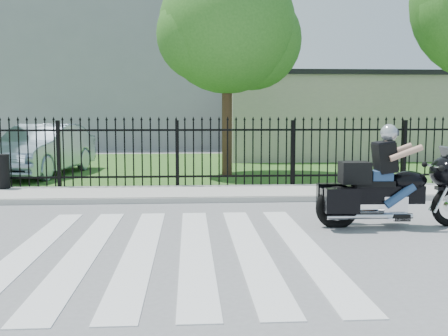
{
  "coord_description": "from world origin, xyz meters",
  "views": [
    {
      "loc": [
        0.32,
        -7.49,
        1.98
      ],
      "look_at": [
        0.93,
        1.84,
        1.0
      ],
      "focal_mm": 42.0,
      "sensor_mm": 36.0,
      "label": 1
    }
  ],
  "objects": [
    {
      "name": "ground",
      "position": [
        0.0,
        0.0,
        0.0
      ],
      "size": [
        120.0,
        120.0,
        0.0
      ],
      "primitive_type": "plane",
      "color": "slate",
      "rests_on": "ground"
    },
    {
      "name": "crosswalk",
      "position": [
        0.0,
        0.0,
        0.01
      ],
      "size": [
        5.0,
        5.5,
        0.01
      ],
      "primitive_type": null,
      "color": "silver",
      "rests_on": "ground"
    },
    {
      "name": "sidewalk",
      "position": [
        0.0,
        5.0,
        0.06
      ],
      "size": [
        40.0,
        2.0,
        0.12
      ],
      "primitive_type": "cube",
      "color": "#ADAAA3",
      "rests_on": "ground"
    },
    {
      "name": "curb",
      "position": [
        0.0,
        4.0,
        0.06
      ],
      "size": [
        40.0,
        0.12,
        0.12
      ],
      "primitive_type": "cube",
      "color": "#ADAAA3",
      "rests_on": "ground"
    },
    {
      "name": "grass_strip",
      "position": [
        0.0,
        12.0,
        0.01
      ],
      "size": [
        40.0,
        12.0,
        0.02
      ],
      "primitive_type": "cube",
      "color": "#28561D",
      "rests_on": "ground"
    },
    {
      "name": "iron_fence",
      "position": [
        0.0,
        6.0,
        0.9
      ],
      "size": [
        26.0,
        0.04,
        1.8
      ],
      "color": "black",
      "rests_on": "ground"
    },
    {
      "name": "tree_mid",
      "position": [
        1.5,
        9.0,
        4.67
      ],
      "size": [
        4.2,
        4.2,
        6.78
      ],
      "color": "#382316",
      "rests_on": "ground"
    },
    {
      "name": "building_low",
      "position": [
        7.0,
        16.0,
        1.75
      ],
      "size": [
        10.0,
        6.0,
        3.5
      ],
      "primitive_type": "cube",
      "color": "#BCB29D",
      "rests_on": "ground"
    },
    {
      "name": "building_low_roof",
      "position": [
        7.0,
        16.0,
        3.6
      ],
      "size": [
        10.2,
        6.2,
        0.2
      ],
      "primitive_type": "cube",
      "color": "black",
      "rests_on": "building_low"
    },
    {
      "name": "building_tall",
      "position": [
        -3.0,
        26.0,
        6.0
      ],
      "size": [
        15.0,
        10.0,
        12.0
      ],
      "primitive_type": "cube",
      "color": "gray",
      "rests_on": "ground"
    },
    {
      "name": "motorcycle_rider",
      "position": [
        3.8,
        1.32,
        0.75
      ],
      "size": [
        2.77,
        0.84,
        1.83
      ],
      "rotation": [
        0.0,
        0.0,
        -0.02
      ],
      "color": "black",
      "rests_on": "ground"
    },
    {
      "name": "parked_car",
      "position": [
        -4.35,
        9.42,
        0.83
      ],
      "size": [
        2.56,
        5.14,
        1.62
      ],
      "primitive_type": "imported",
      "rotation": [
        0.0,
        0.0,
        -0.18
      ],
      "color": "#9CAFC4",
      "rests_on": "grass_strip"
    },
    {
      "name": "litter_bin",
      "position": [
        -4.32,
        5.7,
        0.54
      ],
      "size": [
        0.48,
        0.48,
        0.85
      ],
      "primitive_type": "cylinder",
      "rotation": [
        0.0,
        0.0,
        -0.35
      ],
      "color": "black",
      "rests_on": "sidewalk"
    }
  ]
}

